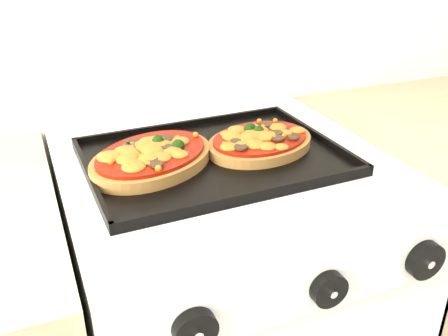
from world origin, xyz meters
name	(u,v)px	position (x,y,z in m)	size (l,w,h in m)	color
control_panel	(314,283)	(0.01, 1.39, 0.85)	(0.60, 0.02, 0.09)	silver
knob_left	(195,329)	(-0.17, 1.37, 0.85)	(0.06, 0.06, 0.02)	black
knob_center	(329,289)	(0.02, 1.37, 0.85)	(0.05, 0.05, 0.02)	black
knob_right	(425,260)	(0.19, 1.37, 0.85)	(0.06, 0.06, 0.02)	black
baking_tray	(213,156)	(-0.02, 1.70, 0.92)	(0.46, 0.34, 0.02)	black
pizza_left	(152,156)	(-0.13, 1.71, 0.94)	(0.24, 0.17, 0.04)	olive
pizza_right	(260,141)	(0.08, 1.70, 0.94)	(0.22, 0.16, 0.03)	olive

